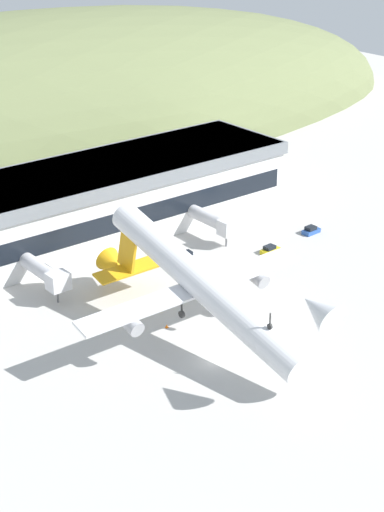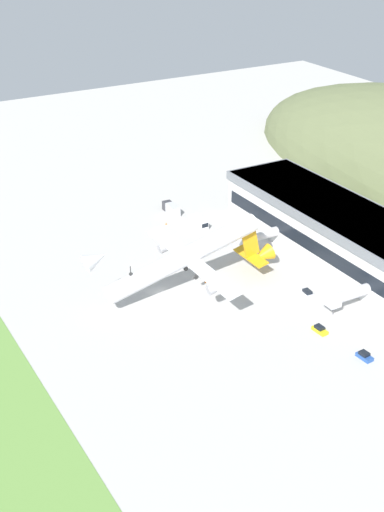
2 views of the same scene
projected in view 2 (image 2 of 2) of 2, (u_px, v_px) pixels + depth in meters
The scene contains 12 objects.
ground_plane at pixel (161, 293), 173.08m from camera, with size 381.38×381.38×0.00m, color #B7B5AF.
terminal_building at pixel (351, 236), 184.17m from camera, with size 86.11×21.91×13.30m.
jetway_0 at pixel (256, 236), 191.91m from camera, with size 3.38×12.09×5.43m.
jetway_1 at pixel (345, 296), 164.11m from camera, with size 3.38×12.00×5.43m.
cargo_airplane at pixel (187, 258), 169.71m from camera, with size 39.64×51.22×16.30m.
service_car_0 at pixel (307, 293), 171.77m from camera, with size 4.37×2.16×1.52m.
service_car_1 at pixel (364, 356), 148.80m from camera, with size 3.74×2.07×1.49m.
service_car_2 at pixel (320, 330), 157.68m from camera, with size 3.88×1.98×1.46m.
fuel_truck at pixel (171, 209), 214.76m from camera, with size 7.85×2.94×2.99m.
box_truck at pixel (198, 222), 205.77m from camera, with size 6.76×2.95×3.12m.
traffic_cone_0 at pixel (206, 281), 177.58m from camera, with size 0.52×0.52×0.58m.
traffic_cone_1 at pixel (166, 223), 208.07m from camera, with size 0.52×0.52×0.58m.
Camera 2 is at (133.32, -67.91, 87.80)m, focal length 50.00 mm.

